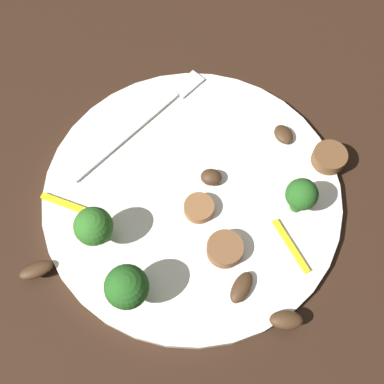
# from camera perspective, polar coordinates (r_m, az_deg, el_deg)

# --- Properties ---
(ground_plane) EXTENTS (1.40, 1.40, 0.00)m
(ground_plane) POSITION_cam_1_polar(r_m,az_deg,el_deg) (0.48, -0.00, -0.52)
(ground_plane) COLOR black
(plate) EXTENTS (0.29, 0.29, 0.01)m
(plate) POSITION_cam_1_polar(r_m,az_deg,el_deg) (0.47, -0.00, -0.26)
(plate) COLOR white
(plate) RESTS_ON ground_plane
(fork) EXTENTS (0.17, 0.08, 0.00)m
(fork) POSITION_cam_1_polar(r_m,az_deg,el_deg) (0.51, -5.03, 8.91)
(fork) COLOR silver
(fork) RESTS_ON plate
(broccoli_floret_0) EXTENTS (0.04, 0.04, 0.05)m
(broccoli_floret_0) POSITION_cam_1_polar(r_m,az_deg,el_deg) (0.41, -7.76, -11.14)
(broccoli_floret_0) COLOR #296420
(broccoli_floret_0) RESTS_ON plate
(broccoli_floret_1) EXTENTS (0.03, 0.03, 0.05)m
(broccoli_floret_1) POSITION_cam_1_polar(r_m,az_deg,el_deg) (0.43, -11.60, -4.08)
(broccoli_floret_1) COLOR #347525
(broccoli_floret_1) RESTS_ON plate
(broccoli_floret_2) EXTENTS (0.03, 0.03, 0.04)m
(broccoli_floret_2) POSITION_cam_1_polar(r_m,az_deg,el_deg) (0.45, 12.87, -0.36)
(broccoli_floret_2) COLOR #296420
(broccoli_floret_2) RESTS_ON plate
(sausage_slice_0) EXTENTS (0.05, 0.05, 0.01)m
(sausage_slice_0) POSITION_cam_1_polar(r_m,az_deg,el_deg) (0.44, 3.93, -6.78)
(sausage_slice_0) COLOR brown
(sausage_slice_0) RESTS_ON plate
(sausage_slice_1) EXTENTS (0.03, 0.03, 0.01)m
(sausage_slice_1) POSITION_cam_1_polar(r_m,az_deg,el_deg) (0.46, 0.84, -1.92)
(sausage_slice_1) COLOR brown
(sausage_slice_1) RESTS_ON plate
(sausage_slice_2) EXTENTS (0.05, 0.05, 0.01)m
(sausage_slice_2) POSITION_cam_1_polar(r_m,az_deg,el_deg) (0.50, 16.00, 3.97)
(sausage_slice_2) COLOR brown
(sausage_slice_2) RESTS_ON plate
(mushroom_0) EXTENTS (0.03, 0.03, 0.01)m
(mushroom_0) POSITION_cam_1_polar(r_m,az_deg,el_deg) (0.43, 11.14, -14.70)
(mushroom_0) COLOR #422B19
(mushroom_0) RESTS_ON plate
(mushroom_1) EXTENTS (0.03, 0.03, 0.01)m
(mushroom_1) POSITION_cam_1_polar(r_m,az_deg,el_deg) (0.50, 10.83, 6.75)
(mushroom_1) COLOR #422B19
(mushroom_1) RESTS_ON plate
(mushroom_2) EXTENTS (0.03, 0.03, 0.01)m
(mushroom_2) POSITION_cam_1_polar(r_m,az_deg,el_deg) (0.46, -18.03, -8.82)
(mushroom_2) COLOR #422B19
(mushroom_2) RESTS_ON plate
(mushroom_3) EXTENTS (0.03, 0.02, 0.01)m
(mushroom_3) POSITION_cam_1_polar(r_m,az_deg,el_deg) (0.43, 5.91, -11.21)
(mushroom_3) COLOR #422B19
(mushroom_3) RESTS_ON plate
(mushroom_4) EXTENTS (0.02, 0.02, 0.01)m
(mushroom_4) POSITION_cam_1_polar(r_m,az_deg,el_deg) (0.47, 2.30, 1.78)
(mushroom_4) COLOR #422B19
(mushroom_4) RESTS_ON plate
(pepper_strip_0) EXTENTS (0.01, 0.06, 0.00)m
(pepper_strip_0) POSITION_cam_1_polar(r_m,az_deg,el_deg) (0.48, -14.54, -1.49)
(pepper_strip_0) COLOR yellow
(pepper_strip_0) RESTS_ON plate
(pepper_strip_1) EXTENTS (0.04, 0.05, 0.00)m
(pepper_strip_1) POSITION_cam_1_polar(r_m,az_deg,el_deg) (0.46, 11.65, -6.31)
(pepper_strip_1) COLOR yellow
(pepper_strip_1) RESTS_ON plate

